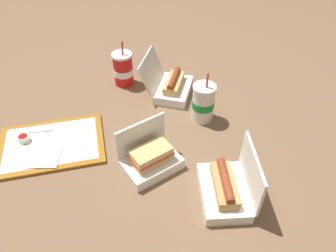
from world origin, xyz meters
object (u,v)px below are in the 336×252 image
at_px(food_tray, 52,145).
at_px(soda_cup_right, 203,103).
at_px(ketchup_cup, 24,138).
at_px(clamshell_hotdog_left, 227,188).
at_px(clamshell_hotdog_corner, 171,86).
at_px(soda_cup_front, 123,69).
at_px(clamshell_sandwich_center, 150,158).
at_px(plastic_fork, 39,131).

height_order(food_tray, soda_cup_right, soda_cup_right).
height_order(food_tray, ketchup_cup, ketchup_cup).
bearing_deg(ketchup_cup, clamshell_hotdog_left, -21.96).
relative_size(ketchup_cup, clamshell_hotdog_corner, 0.16).
bearing_deg(soda_cup_front, clamshell_hotdog_corner, -24.41).
bearing_deg(soda_cup_front, ketchup_cup, -133.66).
bearing_deg(ketchup_cup, soda_cup_right, 8.59).
bearing_deg(clamshell_hotdog_left, clamshell_sandwich_center, 149.83).
distance_m(clamshell_hotdog_corner, clamshell_sandwich_center, 0.43).
xyz_separation_m(clamshell_hotdog_left, soda_cup_right, (-0.02, 0.38, 0.04)).
relative_size(ketchup_cup, soda_cup_front, 0.19).
distance_m(food_tray, soda_cup_front, 0.46).
bearing_deg(clamshell_hotdog_left, clamshell_hotdog_corner, 103.46).
xyz_separation_m(food_tray, clamshell_hotdog_left, (0.59, -0.26, 0.03)).
bearing_deg(ketchup_cup, food_tray, -10.69).
xyz_separation_m(plastic_fork, clamshell_sandwich_center, (0.41, -0.19, 0.03)).
height_order(clamshell_hotdog_corner, soda_cup_right, soda_cup_right).
relative_size(ketchup_cup, soda_cup_right, 0.19).
xyz_separation_m(ketchup_cup, plastic_fork, (0.04, 0.05, -0.01)).
xyz_separation_m(food_tray, plastic_fork, (-0.06, 0.07, 0.01)).
bearing_deg(clamshell_hotdog_corner, soda_cup_front, 155.59).
xyz_separation_m(ketchup_cup, clamshell_sandwich_center, (0.45, -0.14, 0.02)).
bearing_deg(clamshell_hotdog_left, soda_cup_right, 93.08).
height_order(ketchup_cup, soda_cup_right, soda_cup_right).
bearing_deg(plastic_fork, clamshell_hotdog_corner, 19.43).
relative_size(clamshell_sandwich_center, soda_cup_right, 1.05).
bearing_deg(food_tray, ketchup_cup, 169.31).
height_order(clamshell_hotdog_left, soda_cup_front, soda_cup_front).
xyz_separation_m(plastic_fork, soda_cup_front, (0.31, 0.32, 0.06)).
bearing_deg(plastic_fork, soda_cup_front, 41.59).
distance_m(food_tray, ketchup_cup, 0.10).
xyz_separation_m(food_tray, clamshell_sandwich_center, (0.36, -0.12, 0.04)).
distance_m(ketchup_cup, soda_cup_front, 0.51).
height_order(clamshell_hotdog_corner, clamshell_sandwich_center, clamshell_hotdog_corner).
height_order(ketchup_cup, clamshell_hotdog_corner, clamshell_hotdog_corner).
distance_m(plastic_fork, soda_cup_right, 0.63).
bearing_deg(clamshell_hotdog_left, plastic_fork, 153.22).
relative_size(plastic_fork, clamshell_hotdog_corner, 0.45).
relative_size(clamshell_hotdog_left, soda_cup_front, 1.01).
bearing_deg(clamshell_hotdog_corner, clamshell_sandwich_center, -103.33).
xyz_separation_m(clamshell_sandwich_center, soda_cup_right, (0.21, 0.24, 0.03)).
xyz_separation_m(clamshell_sandwich_center, clamshell_hotdog_left, (0.23, -0.13, -0.00)).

